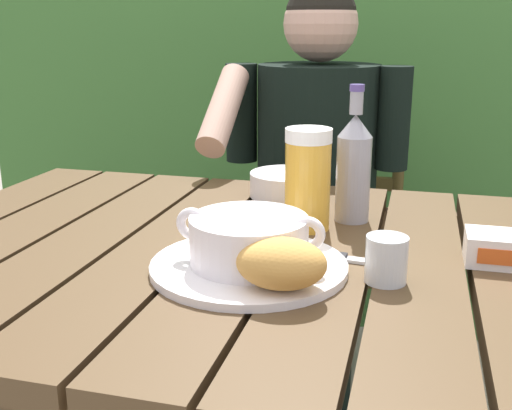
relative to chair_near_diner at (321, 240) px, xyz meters
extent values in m
cube|color=#4B361F|center=(-0.41, -0.87, 0.27)|extent=(0.13, 0.87, 0.04)
cube|color=#4B361F|center=(-0.27, -0.87, 0.27)|extent=(0.13, 0.87, 0.04)
cube|color=#4B361F|center=(-0.13, -0.87, 0.27)|extent=(0.13, 0.87, 0.04)
cube|color=#4B361F|center=(0.00, -0.87, 0.27)|extent=(0.13, 0.87, 0.04)
cube|color=#4B361F|center=(0.14, -0.87, 0.27)|extent=(0.13, 0.87, 0.04)
cube|color=#4B361F|center=(0.28, -0.87, 0.27)|extent=(0.13, 0.87, 0.04)
cube|color=#4B361F|center=(0.00, -0.47, 0.21)|extent=(1.19, 0.03, 0.08)
cube|color=#4B361F|center=(-0.57, -0.48, -0.12)|extent=(0.06, 0.06, 0.73)
cube|color=#3C6C30|center=(0.00, 0.71, 0.42)|extent=(2.86, 0.60, 1.81)
cylinder|color=#483B19|center=(0.21, -0.25, -0.25)|extent=(0.04, 0.04, 0.46)
cylinder|color=#483B19|center=(-0.21, -0.25, -0.25)|extent=(0.04, 0.04, 0.46)
cylinder|color=#483B19|center=(0.21, 0.14, -0.25)|extent=(0.04, 0.04, 0.46)
cylinder|color=#483B19|center=(-0.21, 0.14, -0.25)|extent=(0.04, 0.04, 0.46)
cube|color=#483B19|center=(0.00, -0.06, -0.02)|extent=(0.46, 0.43, 0.02)
cylinder|color=#483B19|center=(0.21, 0.14, 0.23)|extent=(0.04, 0.04, 0.52)
cylinder|color=#483B19|center=(-0.21, 0.14, 0.23)|extent=(0.04, 0.04, 0.52)
cube|color=#483B19|center=(0.00, 0.14, 0.16)|extent=(0.42, 0.02, 0.04)
cube|color=#483B19|center=(0.00, 0.14, 0.28)|extent=(0.42, 0.02, 0.04)
cube|color=#483B19|center=(0.00, 0.14, 0.41)|extent=(0.42, 0.02, 0.04)
cylinder|color=black|center=(0.08, -0.36, -0.26)|extent=(0.11, 0.11, 0.45)
cylinder|color=black|center=(0.08, -0.26, 0.03)|extent=(0.13, 0.40, 0.13)
cylinder|color=black|center=(-0.09, -0.36, -0.26)|extent=(0.11, 0.11, 0.45)
cylinder|color=black|center=(-0.09, -0.26, 0.03)|extent=(0.13, 0.40, 0.13)
cylinder|color=black|center=(0.00, -0.16, 0.28)|extent=(0.32, 0.32, 0.51)
sphere|color=tan|center=(0.00, -0.16, 0.63)|extent=(0.19, 0.19, 0.19)
sphere|color=black|center=(0.00, -0.16, 0.65)|extent=(0.18, 0.18, 0.18)
cylinder|color=black|center=(0.20, -0.18, 0.41)|extent=(0.08, 0.08, 0.26)
cylinder|color=black|center=(-0.20, -0.18, 0.41)|extent=(0.08, 0.08, 0.26)
cylinder|color=tan|center=(-0.20, -0.34, 0.44)|extent=(0.07, 0.25, 0.21)
cylinder|color=white|center=(0.04, -0.96, 0.29)|extent=(0.29, 0.29, 0.01)
cylinder|color=white|center=(0.04, -0.96, 0.33)|extent=(0.17, 0.17, 0.07)
cylinder|color=#984726|center=(0.04, -0.96, 0.35)|extent=(0.15, 0.15, 0.01)
torus|color=white|center=(-0.05, -0.96, 0.35)|extent=(0.05, 0.01, 0.05)
torus|color=white|center=(0.12, -0.96, 0.35)|extent=(0.05, 0.01, 0.05)
ellipsoid|color=gold|center=(0.10, -1.04, 0.33)|extent=(0.13, 0.10, 0.07)
cylinder|color=gold|center=(0.08, -0.75, 0.36)|extent=(0.08, 0.08, 0.15)
cylinder|color=white|center=(0.08, -0.75, 0.45)|extent=(0.08, 0.08, 0.02)
cylinder|color=#949198|center=(0.15, -0.68, 0.36)|extent=(0.06, 0.06, 0.16)
cone|color=#949198|center=(0.15, -0.68, 0.46)|extent=(0.06, 0.06, 0.04)
cylinder|color=#949198|center=(0.15, -0.68, 0.50)|extent=(0.02, 0.02, 0.04)
cylinder|color=#503F82|center=(0.15, -0.68, 0.53)|extent=(0.03, 0.03, 0.01)
cylinder|color=silver|center=(0.23, -0.95, 0.32)|extent=(0.06, 0.06, 0.07)
cube|color=white|center=(0.39, -0.84, 0.31)|extent=(0.10, 0.08, 0.05)
cube|color=#D6541C|center=(0.39, -0.88, 0.31)|extent=(0.07, 0.00, 0.02)
cube|color=silver|center=(0.20, -0.89, 0.29)|extent=(0.12, 0.03, 0.00)
cube|color=black|center=(0.14, -0.88, 0.29)|extent=(0.06, 0.03, 0.01)
cylinder|color=white|center=(0.00, -0.54, 0.31)|extent=(0.16, 0.16, 0.05)
camera|label=1|loc=(0.26, -1.78, 0.63)|focal=43.51mm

